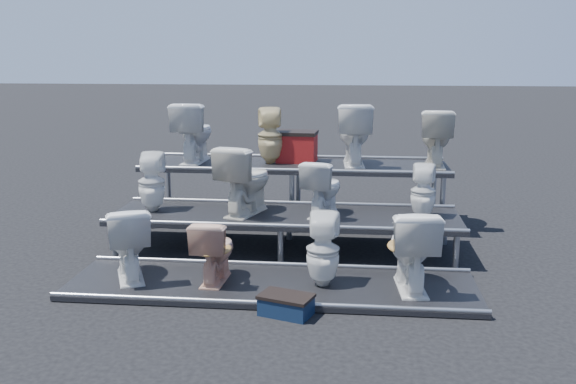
# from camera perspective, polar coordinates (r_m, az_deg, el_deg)

# --- Properties ---
(ground) EXTENTS (80.00, 80.00, 0.00)m
(ground) POSITION_cam_1_polar(r_m,az_deg,el_deg) (7.92, -0.26, -5.22)
(ground) COLOR black
(ground) RESTS_ON ground
(tier_front) EXTENTS (4.20, 1.20, 0.06)m
(tier_front) POSITION_cam_1_polar(r_m,az_deg,el_deg) (6.69, -1.50, -8.32)
(tier_front) COLOR black
(tier_front) RESTS_ON ground
(tier_mid) EXTENTS (4.20, 1.20, 0.46)m
(tier_mid) POSITION_cam_1_polar(r_m,az_deg,el_deg) (7.85, -0.26, -3.62)
(tier_mid) COLOR black
(tier_mid) RESTS_ON ground
(tier_back) EXTENTS (4.20, 1.20, 0.86)m
(tier_back) POSITION_cam_1_polar(r_m,az_deg,el_deg) (9.06, 0.64, -0.14)
(tier_back) COLOR black
(tier_back) RESTS_ON ground
(toilet_0) EXTENTS (0.71, 0.88, 0.78)m
(toilet_0) POSITION_cam_1_polar(r_m,az_deg,el_deg) (6.91, -14.02, -4.34)
(toilet_0) COLOR silver
(toilet_0) RESTS_ON tier_front
(toilet_1) EXTENTS (0.41, 0.68, 0.67)m
(toilet_1) POSITION_cam_1_polar(r_m,az_deg,el_deg) (6.67, -6.57, -5.14)
(toilet_1) COLOR #D6A286
(toilet_1) RESTS_ON tier_front
(toilet_2) EXTENTS (0.35, 0.36, 0.75)m
(toilet_2) POSITION_cam_1_polar(r_m,az_deg,el_deg) (6.51, 3.12, -5.15)
(toilet_2) COLOR silver
(toilet_2) RESTS_ON tier_front
(toilet_3) EXTENTS (0.53, 0.86, 0.84)m
(toilet_3) POSITION_cam_1_polar(r_m,az_deg,el_deg) (6.52, 10.91, -4.94)
(toilet_3) COLOR silver
(toilet_3) RESTS_ON tier_front
(toilet_4) EXTENTS (0.37, 0.37, 0.73)m
(toilet_4) POSITION_cam_1_polar(r_m,az_deg,el_deg) (8.06, -12.03, 0.86)
(toilet_4) COLOR silver
(toilet_4) RESTS_ON tier_mid
(toilet_5) EXTENTS (0.71, 0.94, 0.85)m
(toilet_5) POSITION_cam_1_polar(r_m,az_deg,el_deg) (7.76, -3.81, 1.13)
(toilet_5) COLOR beige
(toilet_5) RESTS_ON tier_mid
(toilet_6) EXTENTS (0.55, 0.75, 0.68)m
(toilet_6) POSITION_cam_1_polar(r_m,az_deg,el_deg) (7.68, 3.12, 0.38)
(toilet_6) COLOR silver
(toilet_6) RESTS_ON tier_mid
(toilet_7) EXTENTS (0.33, 0.33, 0.64)m
(toilet_7) POSITION_cam_1_polar(r_m,az_deg,el_deg) (7.71, 11.92, 0.05)
(toilet_7) COLOR silver
(toilet_7) RESTS_ON tier_mid
(toilet_8) EXTENTS (0.50, 0.84, 0.84)m
(toilet_8) POSITION_cam_1_polar(r_m,az_deg,el_deg) (9.16, -8.38, 5.28)
(toilet_8) COLOR silver
(toilet_8) RESTS_ON tier_back
(toilet_9) EXTENTS (0.41, 0.41, 0.77)m
(toilet_9) POSITION_cam_1_polar(r_m,az_deg,el_deg) (8.95, -1.58, 5.02)
(toilet_9) COLOR #CBB983
(toilet_9) RESTS_ON tier_back
(toilet_10) EXTENTS (0.53, 0.86, 0.85)m
(toilet_10) POSITION_cam_1_polar(r_m,az_deg,el_deg) (8.87, 5.87, 5.15)
(toilet_10) COLOR silver
(toilet_10) RESTS_ON tier_back
(toilet_11) EXTENTS (0.47, 0.79, 0.78)m
(toilet_11) POSITION_cam_1_polar(r_m,az_deg,el_deg) (8.94, 13.00, 4.72)
(toilet_11) COLOR beige
(toilet_11) RESTS_ON tier_back
(red_crate) EXTENTS (0.56, 0.47, 0.39)m
(red_crate) POSITION_cam_1_polar(r_m,az_deg,el_deg) (9.11, 0.80, 3.92)
(red_crate) COLOR maroon
(red_crate) RESTS_ON tier_back
(step_stool) EXTENTS (0.53, 0.41, 0.17)m
(step_stool) POSITION_cam_1_polar(r_m,az_deg,el_deg) (6.03, -0.17, -10.13)
(step_stool) COLOR #0D1B32
(step_stool) RESTS_ON ground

